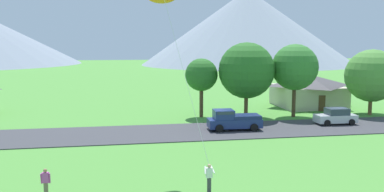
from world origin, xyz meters
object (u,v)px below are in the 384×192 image
(tree_left_of_center, at_px, (295,67))
(parked_car_silver_mid_west, at_px, (336,117))
(house_leftmost, at_px, (308,90))
(tree_right_of_center, at_px, (201,75))
(watcher_person, at_px, (46,183))
(tree_center, at_px, (247,70))
(tree_near_left, at_px, (372,76))
(pickup_truck_navy_west_side, at_px, (233,120))

(tree_left_of_center, height_order, parked_car_silver_mid_west, tree_left_of_center)
(house_leftmost, xyz_separation_m, tree_right_of_center, (-15.78, -5.41, 2.62))
(tree_left_of_center, bearing_deg, watcher_person, -138.26)
(house_leftmost, bearing_deg, tree_center, -148.18)
(tree_near_left, relative_size, tree_right_of_center, 1.15)
(tree_left_of_center, xyz_separation_m, watcher_person, (-23.96, -21.38, -4.88))
(tree_center, bearing_deg, house_leftmost, 31.82)
(pickup_truck_navy_west_side, bearing_deg, tree_center, 62.70)
(house_leftmost, xyz_separation_m, tree_left_of_center, (-5.18, -7.13, 3.50))
(tree_center, distance_m, tree_right_of_center, 5.17)
(tree_left_of_center, relative_size, watcher_person, 5.04)
(tree_near_left, relative_size, watcher_person, 4.66)
(parked_car_silver_mid_west, bearing_deg, tree_left_of_center, 115.29)
(tree_center, xyz_separation_m, parked_car_silver_mid_west, (8.06, -5.58, -4.57))
(house_leftmost, bearing_deg, parked_car_silver_mid_west, -102.59)
(house_leftmost, height_order, pickup_truck_navy_west_side, house_leftmost)
(parked_car_silver_mid_west, xyz_separation_m, watcher_person, (-26.40, -16.22, 0.01))
(tree_near_left, bearing_deg, watcher_person, -147.84)
(house_leftmost, xyz_separation_m, watcher_person, (-29.15, -28.51, -1.39))
(tree_right_of_center, height_order, pickup_truck_navy_west_side, tree_right_of_center)
(house_leftmost, distance_m, tree_left_of_center, 9.48)
(tree_center, bearing_deg, tree_left_of_center, -4.33)
(tree_near_left, xyz_separation_m, tree_right_of_center, (-20.21, 1.99, 0.19))
(tree_near_left, relative_size, parked_car_silver_mid_west, 1.84)
(tree_left_of_center, distance_m, pickup_truck_navy_west_side, 11.82)
(pickup_truck_navy_west_side, bearing_deg, parked_car_silver_mid_west, 4.63)
(tree_near_left, distance_m, watcher_person, 39.84)
(tree_center, distance_m, pickup_truck_navy_west_side, 8.53)
(tree_near_left, bearing_deg, parked_car_silver_mid_west, -145.73)
(house_leftmost, height_order, watcher_person, house_leftmost)
(tree_left_of_center, relative_size, tree_right_of_center, 1.24)
(tree_right_of_center, distance_m, parked_car_silver_mid_west, 15.28)
(tree_center, relative_size, pickup_truck_navy_west_side, 1.64)
(pickup_truck_navy_west_side, bearing_deg, house_leftmost, 43.01)
(tree_center, height_order, tree_right_of_center, tree_center)
(tree_near_left, xyz_separation_m, tree_center, (-15.23, 0.70, 0.74))
(house_leftmost, xyz_separation_m, parked_car_silver_mid_west, (-2.74, -12.29, -1.40))
(tree_center, bearing_deg, parked_car_silver_mid_west, -34.71)
(house_leftmost, bearing_deg, tree_near_left, -59.10)
(tree_near_left, bearing_deg, tree_left_of_center, 178.39)
(tree_left_of_center, relative_size, parked_car_silver_mid_west, 1.99)
(tree_right_of_center, bearing_deg, pickup_truck_navy_west_side, -78.30)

